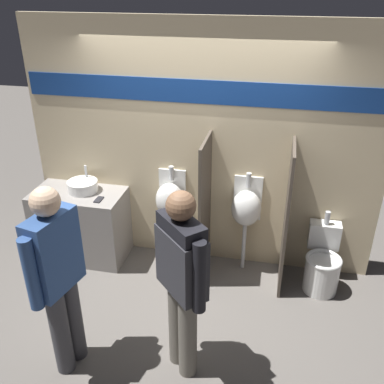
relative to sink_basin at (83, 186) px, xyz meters
name	(u,v)px	position (x,y,z in m)	size (l,w,h in m)	color
ground_plane	(189,284)	(1.30, -0.34, -0.90)	(16.00, 16.00, 0.00)	#5B5651
display_wall	(200,149)	(1.30, 0.26, 0.46)	(3.84, 0.07, 2.70)	beige
sink_counter	(81,224)	(-0.05, -0.06, -0.48)	(1.04, 0.57, 0.84)	gray
sink_basin	(83,186)	(0.00, 0.00, 0.00)	(0.34, 0.34, 0.26)	white
cell_phone	(99,200)	(0.26, -0.17, -0.06)	(0.07, 0.14, 0.01)	#232328
divider_near_counter	(205,210)	(1.42, -0.07, -0.10)	(0.03, 0.59, 1.59)	#4C4238
divider_mid	(286,219)	(2.27, -0.07, -0.10)	(0.03, 0.59, 1.59)	#4C4238
urinal_near_counter	(170,200)	(0.99, 0.10, -0.12)	(0.33, 0.27, 1.16)	silver
urinal_far	(246,208)	(1.85, 0.10, -0.12)	(0.33, 0.27, 1.16)	silver
toilet	(322,265)	(2.70, -0.08, -0.62)	(0.38, 0.54, 0.82)	white
person_in_vest	(182,274)	(1.49, -1.41, 0.08)	(0.47, 0.47, 1.69)	#666056
person_with_lanyard	(58,275)	(0.54, -1.58, 0.04)	(0.28, 0.58, 1.70)	#3D3D42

